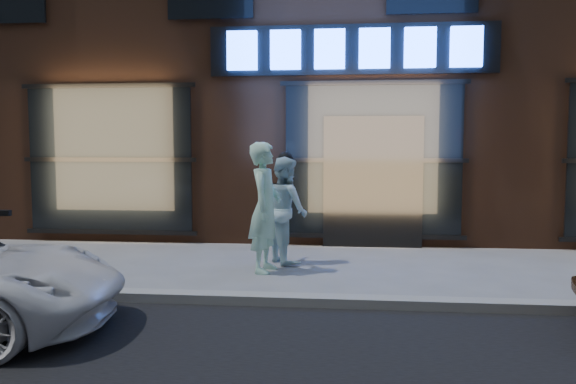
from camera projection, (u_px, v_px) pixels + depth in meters
The scene contains 5 objects.
ground at pixel (388, 308), 6.48m from camera, with size 90.00×90.00×0.00m, color slate.
curb at pixel (388, 303), 6.47m from camera, with size 60.00×0.25×0.12m, color gray.
storefront_building at pixel (367, 13), 13.96m from camera, with size 30.20×8.28×10.30m.
man_bowtie at pixel (265, 207), 8.27m from camera, with size 0.70×0.46×1.92m, color #BDF9DC.
man_cap at pixel (285, 210), 8.94m from camera, with size 0.82×0.64×1.70m, color silver.
Camera 1 is at (-0.50, -6.43, 1.88)m, focal length 35.00 mm.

